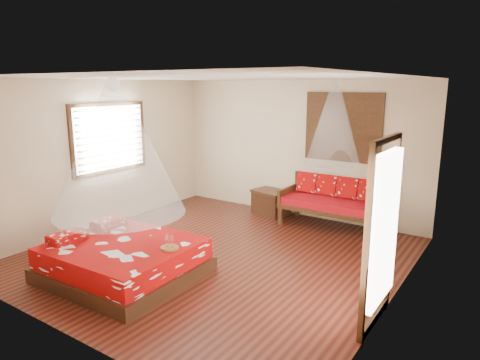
# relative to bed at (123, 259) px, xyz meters

# --- Properties ---
(room) EXTENTS (5.54, 5.54, 2.84)m
(room) POSITION_rel_bed_xyz_m (0.65, 1.38, 1.15)
(room) COLOR black
(room) RESTS_ON ground
(bed) EXTENTS (2.03, 1.85, 0.63)m
(bed) POSITION_rel_bed_xyz_m (0.00, 0.00, 0.00)
(bed) COLOR black
(bed) RESTS_ON floor
(daybed) EXTENTS (1.91, 0.85, 0.97)m
(daybed) POSITION_rel_bed_xyz_m (1.64, 3.77, 0.27)
(daybed) COLOR black
(daybed) RESTS_ON floor
(storage_chest) EXTENTS (0.85, 0.69, 0.51)m
(storage_chest) POSITION_rel_bed_xyz_m (0.24, 3.83, 0.01)
(storage_chest) COLOR black
(storage_chest) RESTS_ON floor
(shutter_panel) EXTENTS (1.52, 0.06, 1.32)m
(shutter_panel) POSITION_rel_bed_xyz_m (1.64, 4.10, 1.65)
(shutter_panel) COLOR black
(shutter_panel) RESTS_ON wall_back
(window_left) EXTENTS (0.10, 1.74, 1.34)m
(window_left) POSITION_rel_bed_xyz_m (-2.06, 1.58, 1.45)
(window_left) COLOR black
(window_left) RESTS_ON wall_left
(glazed_door) EXTENTS (0.08, 1.02, 2.16)m
(glazed_door) POSITION_rel_bed_xyz_m (3.36, 0.78, 0.82)
(glazed_door) COLOR black
(glazed_door) RESTS_ON floor
(wine_tray) EXTENTS (0.25, 0.25, 0.20)m
(wine_tray) POSITION_rel_bed_xyz_m (0.72, 0.21, 0.30)
(wine_tray) COLOR brown
(wine_tray) RESTS_ON bed
(mosquito_net_main) EXTENTS (1.79, 1.79, 1.80)m
(mosquito_net_main) POSITION_rel_bed_xyz_m (0.02, 0.00, 1.60)
(mosquito_net_main) COLOR white
(mosquito_net_main) RESTS_ON ceiling
(mosquito_net_daybed) EXTENTS (1.01, 1.01, 1.50)m
(mosquito_net_daybed) POSITION_rel_bed_xyz_m (1.64, 3.63, 1.75)
(mosquito_net_daybed) COLOR white
(mosquito_net_daybed) RESTS_ON ceiling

